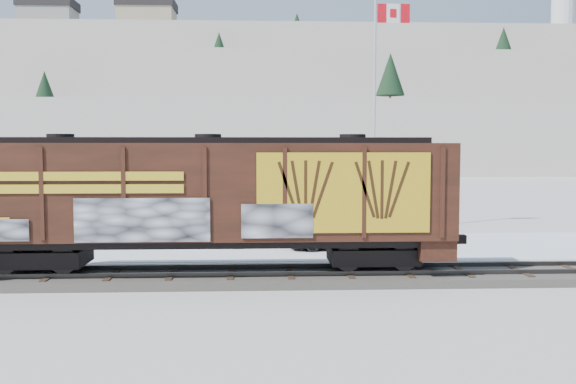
{
  "coord_description": "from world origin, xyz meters",
  "views": [
    {
      "loc": [
        -1.07,
        -21.88,
        4.58
      ],
      "look_at": [
        0.08,
        3.0,
        2.84
      ],
      "focal_mm": 40.0,
      "sensor_mm": 36.0,
      "label": 1
    }
  ],
  "objects_px": {
    "car_white": "(376,230)",
    "car_dark": "(336,234)",
    "flagpole": "(376,146)",
    "hopper_railcar": "(209,196)",
    "car_silver": "(263,229)"
  },
  "relations": [
    {
      "from": "car_white",
      "to": "car_dark",
      "type": "distance_m",
      "value": 1.91
    },
    {
      "from": "flagpole",
      "to": "car_dark",
      "type": "relative_size",
      "value": 2.7
    },
    {
      "from": "hopper_railcar",
      "to": "car_silver",
      "type": "height_order",
      "value": "hopper_railcar"
    },
    {
      "from": "car_silver",
      "to": "hopper_railcar",
      "type": "bearing_deg",
      "value": 162.74
    },
    {
      "from": "flagpole",
      "to": "car_silver",
      "type": "relative_size",
      "value": 2.65
    },
    {
      "from": "car_silver",
      "to": "car_white",
      "type": "xyz_separation_m",
      "value": [
        5.15,
        -0.49,
        -0.05
      ]
    },
    {
      "from": "flagpole",
      "to": "car_silver",
      "type": "bearing_deg",
      "value": -141.23
    },
    {
      "from": "flagpole",
      "to": "car_white",
      "type": "bearing_deg",
      "value": -100.18
    },
    {
      "from": "hopper_railcar",
      "to": "car_dark",
      "type": "distance_m",
      "value": 8.74
    },
    {
      "from": "car_silver",
      "to": "car_dark",
      "type": "height_order",
      "value": "car_silver"
    },
    {
      "from": "hopper_railcar",
      "to": "car_silver",
      "type": "distance_m",
      "value": 8.04
    },
    {
      "from": "hopper_railcar",
      "to": "car_white",
      "type": "xyz_separation_m",
      "value": [
        7.07,
        7.03,
        -2.14
      ]
    },
    {
      "from": "flagpole",
      "to": "car_white",
      "type": "xyz_separation_m",
      "value": [
        -0.97,
        -5.4,
        -3.86
      ]
    },
    {
      "from": "car_white",
      "to": "car_dark",
      "type": "relative_size",
      "value": 0.99
    },
    {
      "from": "car_white",
      "to": "car_dark",
      "type": "height_order",
      "value": "car_white"
    }
  ]
}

